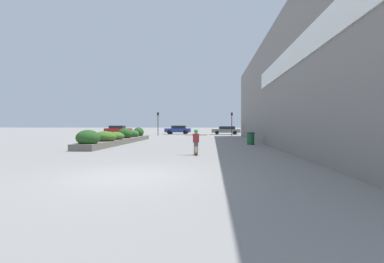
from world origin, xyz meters
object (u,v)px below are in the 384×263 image
object	(u,v)px
car_center_right	(290,130)
car_leftmost	(118,130)
skateboarder	(196,139)
car_rightmost	(178,130)
traffic_light_left	(158,120)
traffic_light_right	(232,120)
skateboard	(196,154)
trash_bin	(251,139)
car_center_left	(226,130)

from	to	relation	value
car_center_right	car_leftmost	bearing A→B (deg)	-92.08
skateboarder	car_center_right	world-z (taller)	car_center_right
car_center_right	car_rightmost	world-z (taller)	car_center_right
traffic_light_left	traffic_light_right	xyz separation A→B (m)	(11.14, 0.51, -0.02)
traffic_light_left	traffic_light_right	world-z (taller)	traffic_light_left
traffic_light_left	car_rightmost	bearing A→B (deg)	68.15
car_leftmost	skateboarder	bearing A→B (deg)	27.37
car_rightmost	traffic_light_right	world-z (taller)	traffic_light_right
skateboard	traffic_light_left	distance (m)	25.99
skateboard	traffic_light_left	bearing A→B (deg)	101.38
skateboard	car_leftmost	size ratio (longest dim) A/B	0.18
skateboarder	traffic_light_left	distance (m)	25.93
car_center_right	traffic_light_right	distance (m)	10.41
trash_bin	traffic_light_left	bearing A→B (deg)	123.00
car_leftmost	car_rightmost	size ratio (longest dim) A/B	1.00
car_center_left	traffic_light_right	distance (m)	5.18
car_leftmost	traffic_light_right	size ratio (longest dim) A/B	1.28
skateboard	car_center_left	size ratio (longest dim) A/B	0.17
traffic_light_left	trash_bin	bearing A→B (deg)	-57.00
skateboarder	traffic_light_left	world-z (taller)	traffic_light_left
skateboarder	traffic_light_right	xyz separation A→B (m)	(3.80, 25.32, 1.51)
trash_bin	car_center_right	world-z (taller)	car_center_right
skateboarder	car_rightmost	size ratio (longest dim) A/B	0.29
traffic_light_right	car_center_right	bearing A→B (deg)	20.28
skateboard	trash_bin	bearing A→B (deg)	56.77
trash_bin	traffic_light_right	distance (m)	18.01
car_leftmost	traffic_light_left	xyz separation A→B (m)	(8.16, -5.13, 1.60)
skateboard	car_rightmost	xyz separation A→B (m)	(-5.02, 30.60, 0.73)
skateboard	traffic_light_right	bearing A→B (deg)	76.36
skateboard	car_center_right	xyz separation A→B (m)	(13.46, 28.90, 0.77)
traffic_light_left	traffic_light_right	distance (m)	11.16
car_center_right	traffic_light_right	bearing A→B (deg)	-69.72
car_center_left	car_leftmost	bearing A→B (deg)	90.79
car_rightmost	skateboard	bearing A→B (deg)	-170.68
skateboarder	car_leftmost	xyz separation A→B (m)	(-15.51, 29.95, -0.06)
car_center_left	car_center_right	bearing A→B (deg)	-97.28
car_leftmost	traffic_light_right	xyz separation A→B (m)	(19.30, -4.62, 1.57)
car_center_right	traffic_light_left	world-z (taller)	traffic_light_left
car_leftmost	car_rightmost	world-z (taller)	same
trash_bin	car_leftmost	distance (m)	29.78
car_center_right	traffic_light_left	size ratio (longest dim) A/B	1.26
skateboard	car_center_right	world-z (taller)	car_center_right
skateboarder	car_rightmost	distance (m)	31.01
car_rightmost	traffic_light_left	bearing A→B (deg)	158.15
trash_bin	car_rightmost	distance (m)	24.87
skateboard	traffic_light_right	xyz separation A→B (m)	(3.80, 25.32, 2.30)
skateboarder	traffic_light_right	world-z (taller)	traffic_light_right
trash_bin	car_rightmost	bearing A→B (deg)	111.17
car_leftmost	traffic_light_left	size ratio (longest dim) A/B	1.26
car_leftmost	traffic_light_right	bearing A→B (deg)	76.54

